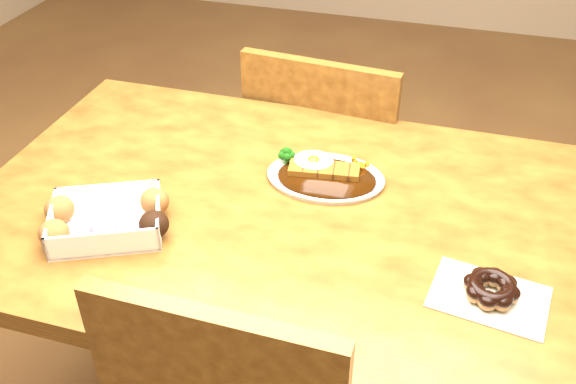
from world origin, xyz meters
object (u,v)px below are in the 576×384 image
(table, at_px, (276,242))
(pon_de_ring, at_px, (491,289))
(chair_far, at_px, (330,171))
(donut_box, at_px, (106,218))
(katsu_curry_plate, at_px, (324,174))

(table, distance_m, pon_de_ring, 0.45)
(chair_far, relative_size, pon_de_ring, 4.29)
(chair_far, bearing_deg, donut_box, 74.21)
(chair_far, relative_size, donut_box, 3.57)
(pon_de_ring, bearing_deg, donut_box, -178.24)
(chair_far, height_order, pon_de_ring, chair_far)
(chair_far, height_order, katsu_curry_plate, chair_far)
(chair_far, height_order, donut_box, chair_far)
(table, bearing_deg, pon_de_ring, -19.13)
(table, height_order, donut_box, donut_box)
(chair_far, xyz_separation_m, katsu_curry_plate, (0.08, -0.42, 0.28))
(chair_far, bearing_deg, pon_de_ring, 127.00)
(donut_box, bearing_deg, katsu_curry_plate, 38.69)
(table, distance_m, donut_box, 0.35)
(katsu_curry_plate, bearing_deg, pon_de_ring, -36.59)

